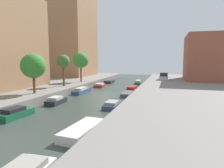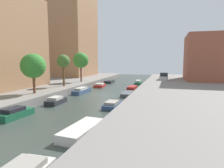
% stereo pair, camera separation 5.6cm
% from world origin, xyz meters
% --- Properties ---
extents(ground_plane, '(84.00, 84.00, 0.00)m').
position_xyz_m(ground_plane, '(0.00, 0.00, 0.00)').
color(ground_plane, '#333D38').
extents(quay_left, '(20.00, 64.00, 1.00)m').
position_xyz_m(quay_left, '(-15.00, 0.00, 0.50)').
color(quay_left, gray).
rests_on(quay_left, ground_plane).
extents(quay_right, '(20.00, 64.00, 1.00)m').
position_xyz_m(quay_right, '(15.00, 0.00, 0.50)').
color(quay_right, gray).
rests_on(quay_right, ground_plane).
extents(apartment_tower_far, '(10.00, 13.13, 22.53)m').
position_xyz_m(apartment_tower_far, '(-16.00, 20.52, 12.26)').
color(apartment_tower_far, '#9E704C').
rests_on(apartment_tower_far, quay_left).
extents(low_block_right, '(10.00, 11.64, 9.58)m').
position_xyz_m(low_block_right, '(18.00, 17.58, 5.79)').
color(low_block_right, brown).
rests_on(low_block_right, quay_right).
extents(street_tree_1, '(3.16, 3.16, 5.13)m').
position_xyz_m(street_tree_1, '(-7.15, -7.00, 4.53)').
color(street_tree_1, brown).
rests_on(street_tree_1, quay_left).
extents(street_tree_2, '(2.14, 2.14, 5.19)m').
position_xyz_m(street_tree_2, '(-7.15, 0.42, 5.02)').
color(street_tree_2, brown).
rests_on(street_tree_2, quay_left).
extents(street_tree_3, '(3.07, 3.07, 5.79)m').
position_xyz_m(street_tree_3, '(-7.15, 7.06, 5.23)').
color(street_tree_3, brown).
rests_on(street_tree_3, quay_left).
extents(parked_car, '(1.87, 4.69, 1.55)m').
position_xyz_m(parked_car, '(8.63, 16.10, 1.64)').
color(parked_car, '#B7B7BC').
rests_on(parked_car, quay_right).
extents(moored_boat_left_1, '(1.58, 3.47, 0.99)m').
position_xyz_m(moored_boat_left_1, '(-3.93, -13.86, 0.42)').
color(moored_boat_left_1, '#195638').
rests_on(moored_boat_left_1, ground_plane).
extents(moored_boat_left_2, '(1.47, 3.07, 0.88)m').
position_xyz_m(moored_boat_left_2, '(-3.48, -7.80, 0.37)').
color(moored_boat_left_2, '#232328').
rests_on(moored_boat_left_2, ground_plane).
extents(moored_boat_left_3, '(1.47, 4.51, 0.94)m').
position_xyz_m(moored_boat_left_3, '(-3.76, 0.04, 0.40)').
color(moored_boat_left_3, '#33476B').
rests_on(moored_boat_left_3, ground_plane).
extents(moored_boat_left_4, '(1.89, 3.35, 0.71)m').
position_xyz_m(moored_boat_left_4, '(-3.38, 7.59, 0.31)').
color(moored_boat_left_4, maroon).
rests_on(moored_boat_left_4, ground_plane).
extents(moored_boat_left_5, '(1.77, 3.72, 0.55)m').
position_xyz_m(moored_boat_left_5, '(-3.62, 14.87, 0.27)').
color(moored_boat_left_5, '#232328').
rests_on(moored_boat_left_5, ground_plane).
extents(moored_boat_right_1, '(1.98, 4.40, 0.65)m').
position_xyz_m(moored_boat_right_1, '(3.77, -15.84, 0.33)').
color(moored_boat_right_1, beige).
rests_on(moored_boat_right_1, ground_plane).
extents(moored_boat_right_2, '(1.53, 3.41, 0.76)m').
position_xyz_m(moored_boat_right_2, '(3.62, -7.60, 0.32)').
color(moored_boat_right_2, '#33476B').
rests_on(moored_boat_right_2, ground_plane).
extents(moored_boat_right_3, '(1.43, 3.79, 0.53)m').
position_xyz_m(moored_boat_right_3, '(3.75, -0.11, 0.26)').
color(moored_boat_right_3, '#4C5156').
rests_on(moored_boat_right_3, ground_plane).
extents(moored_boat_right_4, '(1.46, 3.42, 0.48)m').
position_xyz_m(moored_boat_right_4, '(3.20, 7.07, 0.24)').
color(moored_boat_right_4, maroon).
rests_on(moored_boat_right_4, ground_plane).
extents(moored_boat_right_5, '(1.41, 4.19, 0.85)m').
position_xyz_m(moored_boat_right_5, '(3.17, 14.43, 0.35)').
color(moored_boat_right_5, '#195638').
rests_on(moored_boat_right_5, ground_plane).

